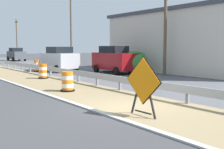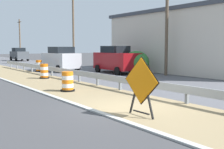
{
  "view_description": "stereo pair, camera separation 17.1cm",
  "coord_description": "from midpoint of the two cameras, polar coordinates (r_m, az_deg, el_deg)",
  "views": [
    {
      "loc": [
        -6.33,
        -7.36,
        2.17
      ],
      "look_at": [
        1.74,
        3.4,
        0.82
      ],
      "focal_mm": 44.37,
      "sensor_mm": 36.0,
      "label": 1
    },
    {
      "loc": [
        -6.19,
        -7.47,
        2.17
      ],
      "look_at": [
        1.74,
        3.4,
        0.82
      ],
      "focal_mm": 44.37,
      "sensor_mm": 36.0,
      "label": 2
    }
  ],
  "objects": [
    {
      "name": "ground_plane",
      "position": [
        9.94,
        3.97,
        -6.89
      ],
      "size": [
        160.0,
        160.0,
        0.0
      ],
      "primitive_type": "plane",
      "color": "#3D3D3F"
    },
    {
      "name": "bush_roadside",
      "position": [
        22.26,
        5.19,
        2.5
      ],
      "size": [
        2.1,
        2.1,
        1.85
      ],
      "primitive_type": "ellipsoid",
      "color": "#337533",
      "rests_on": "ground"
    },
    {
      "name": "traffic_barrel_close",
      "position": [
        19.53,
        -13.55,
        0.52
      ],
      "size": [
        0.66,
        0.66,
        1.0
      ],
      "color": "orange",
      "rests_on": "ground"
    },
    {
      "name": "warning_sign_diamond",
      "position": [
        8.65,
        6.59,
        -1.84
      ],
      "size": [
        0.09,
        1.52,
        1.89
      ],
      "rotation": [
        0.0,
        0.0,
        3.17
      ],
      "color": "black",
      "rests_on": "ground"
    },
    {
      "name": "traffic_barrel_nearest",
      "position": [
        13.7,
        -8.79,
        -1.63
      ],
      "size": [
        0.7,
        0.7,
        0.96
      ],
      "color": "orange",
      "rests_on": "ground"
    },
    {
      "name": "guardrail_median",
      "position": [
        12.29,
        7.84,
        -2.05
      ],
      "size": [
        0.18,
        43.63,
        0.71
      ],
      "color": "#999EA3",
      "rests_on": "ground"
    },
    {
      "name": "median_dirt_strip",
      "position": [
        10.34,
        6.63,
        -6.4
      ],
      "size": [
        3.65,
        120.0,
        0.01
      ],
      "primitive_type": "cube",
      "color": "#8E7A56",
      "rests_on": "ground"
    },
    {
      "name": "traffic_barrel_mid",
      "position": [
        25.07,
        -14.65,
        1.62
      ],
      "size": [
        0.63,
        0.63,
        1.01
      ],
      "color": "orange",
      "rests_on": "ground"
    },
    {
      "name": "utility_pole_near",
      "position": [
        21.43,
        11.43,
        9.71
      ],
      "size": [
        0.24,
        1.8,
        7.1
      ],
      "color": "brown",
      "rests_on": "ground"
    },
    {
      "name": "roadside_shop_near",
      "position": [
        25.42,
        16.25,
        6.6
      ],
      "size": [
        7.33,
        14.73,
        5.29
      ],
      "color": "beige",
      "rests_on": "ground"
    },
    {
      "name": "car_mid_far_lane",
      "position": [
        22.96,
        1.09,
        3.1
      ],
      "size": [
        2.18,
        4.49,
        2.25
      ],
      "rotation": [
        0.0,
        0.0,
        -1.6
      ],
      "color": "maroon",
      "rests_on": "ground"
    },
    {
      "name": "utility_pole_mid",
      "position": [
        34.37,
        -7.84,
        10.21
      ],
      "size": [
        0.24,
        1.8,
        9.46
      ],
      "color": "brown",
      "rests_on": "ground"
    },
    {
      "name": "car_trailing_near_lane",
      "position": [
        45.64,
        -18.51,
        3.97
      ],
      "size": [
        2.04,
        4.26,
        2.03
      ],
      "rotation": [
        0.0,
        0.0,
        -1.59
      ],
      "color": "#4C5156",
      "rests_on": "ground"
    },
    {
      "name": "utility_pole_far",
      "position": [
        53.7,
        -18.36,
        7.11
      ],
      "size": [
        0.24,
        1.8,
        7.17
      ],
      "color": "brown",
      "rests_on": "ground"
    },
    {
      "name": "car_lead_far_lane",
      "position": [
        25.24,
        -10.36,
        3.17
      ],
      "size": [
        2.18,
        4.28,
        2.18
      ],
      "rotation": [
        0.0,
        0.0,
        1.6
      ],
      "color": "silver",
      "rests_on": "ground"
    },
    {
      "name": "curb_near_edge",
      "position": [
        9.18,
        -2.31,
        -7.92
      ],
      "size": [
        0.2,
        120.0,
        0.11
      ],
      "primitive_type": "cube",
      "color": "#ADADA8",
      "rests_on": "ground"
    }
  ]
}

